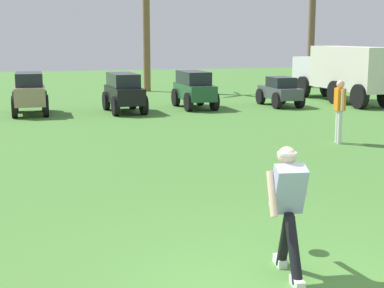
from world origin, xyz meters
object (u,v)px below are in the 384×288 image
(teammate_near_sideline, at_px, (340,105))
(parked_car_slot_f, at_px, (280,91))
(palm_tree_left_of_centre, at_px, (146,16))
(box_truck, at_px, (341,71))
(parked_car_slot_e, at_px, (194,88))
(frisbee_thrower, at_px, (288,204))
(parked_car_slot_d, at_px, (124,91))
(parked_car_slot_c, at_px, (29,92))
(palm_tree_right_of_centre, at_px, (312,8))
(frisbee_in_flight, at_px, (284,206))

(teammate_near_sideline, height_order, parked_car_slot_f, teammate_near_sideline)
(palm_tree_left_of_centre, bearing_deg, box_truck, -45.24)
(parked_car_slot_e, distance_m, palm_tree_left_of_centre, 7.50)
(teammate_near_sideline, xyz_separation_m, parked_car_slot_f, (1.80, 7.55, -0.38))
(frisbee_thrower, distance_m, parked_car_slot_d, 14.48)
(parked_car_slot_e, xyz_separation_m, parked_car_slot_f, (3.27, -0.30, -0.16))
(parked_car_slot_c, height_order, box_truck, box_truck)
(parked_car_slot_c, bearing_deg, palm_tree_right_of_centre, 26.45)
(parked_car_slot_d, bearing_deg, frisbee_thrower, -92.05)
(frisbee_thrower, distance_m, palm_tree_left_of_centre, 22.24)
(palm_tree_left_of_centre, height_order, palm_tree_right_of_centre, palm_tree_right_of_centre)
(box_truck, bearing_deg, parked_car_slot_c, -177.48)
(teammate_near_sideline, distance_m, parked_car_slot_d, 8.47)
(frisbee_in_flight, distance_m, parked_car_slot_d, 13.73)
(box_truck, bearing_deg, parked_car_slot_d, -174.71)
(frisbee_thrower, relative_size, palm_tree_right_of_centre, 0.21)
(parked_car_slot_e, bearing_deg, palm_tree_left_of_centre, 92.90)
(frisbee_thrower, bearing_deg, parked_car_slot_c, 100.10)
(parked_car_slot_c, height_order, palm_tree_left_of_centre, palm_tree_left_of_centre)
(teammate_near_sideline, distance_m, parked_car_slot_c, 10.58)
(parked_car_slot_e, bearing_deg, palm_tree_right_of_centre, 39.83)
(teammate_near_sideline, bearing_deg, palm_tree_right_of_centre, 65.64)
(parked_car_slot_d, relative_size, parked_car_slot_e, 1.01)
(frisbee_thrower, relative_size, parked_car_slot_e, 0.59)
(frisbee_in_flight, xyz_separation_m, parked_car_slot_d, (0.23, 13.73, 0.18))
(parked_car_slot_d, bearing_deg, box_truck, 5.29)
(palm_tree_left_of_centre, bearing_deg, teammate_near_sideline, -82.99)
(parked_car_slot_d, bearing_deg, teammate_near_sideline, -60.80)
(parked_car_slot_d, relative_size, parked_car_slot_f, 1.11)
(teammate_near_sideline, distance_m, palm_tree_right_of_centre, 16.30)
(parked_car_slot_c, xyz_separation_m, palm_tree_right_of_centre, (13.88, 6.91, 3.24))
(frisbee_thrower, bearing_deg, parked_car_slot_f, 66.20)
(parked_car_slot_d, distance_m, parked_car_slot_f, 5.94)
(parked_car_slot_e, xyz_separation_m, palm_tree_right_of_centre, (8.07, 6.73, 3.26))
(box_truck, xyz_separation_m, palm_tree_right_of_centre, (1.88, 6.38, 2.75))
(frisbee_in_flight, xyz_separation_m, palm_tree_right_of_centre, (10.96, 20.92, 3.44))
(parked_car_slot_f, bearing_deg, frisbee_thrower, -113.80)
(parked_car_slot_c, distance_m, palm_tree_left_of_centre, 9.39)
(parked_car_slot_c, relative_size, parked_car_slot_d, 0.96)
(palm_tree_left_of_centre, bearing_deg, parked_car_slot_d, -107.28)
(parked_car_slot_d, relative_size, palm_tree_left_of_centre, 0.41)
(frisbee_in_flight, height_order, palm_tree_right_of_centre, palm_tree_right_of_centre)
(parked_car_slot_d, height_order, parked_car_slot_f, parked_car_slot_d)
(frisbee_in_flight, relative_size, box_truck, 0.05)
(parked_car_slot_d, distance_m, palm_tree_left_of_centre, 8.26)
(parked_car_slot_c, relative_size, box_truck, 0.40)
(parked_car_slot_c, distance_m, parked_car_slot_f, 9.08)
(parked_car_slot_c, bearing_deg, frisbee_thrower, -79.90)
(parked_car_slot_c, relative_size, parked_car_slot_e, 0.97)
(palm_tree_right_of_centre, bearing_deg, parked_car_slot_c, -153.55)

